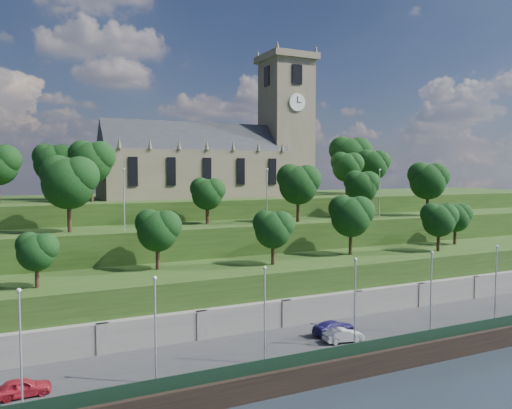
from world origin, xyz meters
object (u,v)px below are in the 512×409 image
church (221,155)px  car_middle (343,335)px  car_left (23,387)px  car_right (334,327)px

church → car_middle: 46.32m
church → car_left: size_ratio=9.24×
car_middle → car_right: car_right is taller
car_middle → car_right: (0.52, 2.43, 0.05)m
church → car_left: (-32.75, -41.39, -19.81)m
car_left → car_right: (30.37, 2.06, 0.02)m
church → car_right: church is taller
car_left → car_right: car_right is taller
church → car_middle: church is taller
church → car_middle: size_ratio=9.26×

